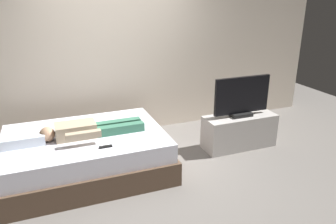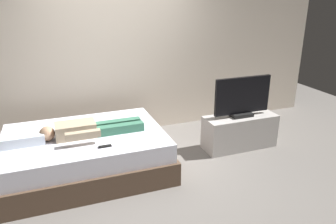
{
  "view_description": "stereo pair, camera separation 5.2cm",
  "coord_description": "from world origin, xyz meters",
  "px_view_note": "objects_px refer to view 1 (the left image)",
  "views": [
    {
      "loc": [
        -1.12,
        -3.56,
        2.21
      ],
      "look_at": [
        0.4,
        0.32,
        0.69
      ],
      "focal_mm": 34.96,
      "sensor_mm": 36.0,
      "label": 1
    },
    {
      "loc": [
        -1.07,
        -3.58,
        2.21
      ],
      "look_at": [
        0.4,
        0.32,
        0.69
      ],
      "focal_mm": 34.96,
      "sensor_mm": 36.0,
      "label": 2
    }
  ],
  "objects_px": {
    "person": "(87,130)",
    "tv_stand": "(239,131)",
    "bed": "(86,154)",
    "tv": "(242,97)",
    "pillow": "(23,139)",
    "remote": "(106,147)"
  },
  "relations": [
    {
      "from": "tv_stand",
      "to": "pillow",
      "type": "bearing_deg",
      "value": 178.95
    },
    {
      "from": "remote",
      "to": "tv_stand",
      "type": "distance_m",
      "value": 2.14
    },
    {
      "from": "bed",
      "to": "tv_stand",
      "type": "height_order",
      "value": "bed"
    },
    {
      "from": "person",
      "to": "pillow",
      "type": "bearing_deg",
      "value": 175.46
    },
    {
      "from": "bed",
      "to": "pillow",
      "type": "bearing_deg",
      "value": 180.0
    },
    {
      "from": "bed",
      "to": "person",
      "type": "xyz_separation_m",
      "value": [
        0.03,
        -0.06,
        0.36
      ]
    },
    {
      "from": "pillow",
      "to": "person",
      "type": "relative_size",
      "value": 0.38
    },
    {
      "from": "tv_stand",
      "to": "tv",
      "type": "xyz_separation_m",
      "value": [
        0.0,
        -0.0,
        0.53
      ]
    },
    {
      "from": "person",
      "to": "tv",
      "type": "height_order",
      "value": "tv"
    },
    {
      "from": "bed",
      "to": "tv",
      "type": "bearing_deg",
      "value": -1.37
    },
    {
      "from": "bed",
      "to": "remote",
      "type": "xyz_separation_m",
      "value": [
        0.18,
        -0.46,
        0.29
      ]
    },
    {
      "from": "tv_stand",
      "to": "tv",
      "type": "bearing_deg",
      "value": -90.0
    },
    {
      "from": "pillow",
      "to": "remote",
      "type": "relative_size",
      "value": 3.2
    },
    {
      "from": "remote",
      "to": "pillow",
      "type": "bearing_deg",
      "value": 152.28
    },
    {
      "from": "bed",
      "to": "pillow",
      "type": "relative_size",
      "value": 4.25
    },
    {
      "from": "bed",
      "to": "person",
      "type": "relative_size",
      "value": 1.62
    },
    {
      "from": "person",
      "to": "tv_stand",
      "type": "height_order",
      "value": "person"
    },
    {
      "from": "tv_stand",
      "to": "bed",
      "type": "bearing_deg",
      "value": 178.63
    },
    {
      "from": "bed",
      "to": "remote",
      "type": "height_order",
      "value": "remote"
    },
    {
      "from": "bed",
      "to": "tv_stand",
      "type": "relative_size",
      "value": 1.86
    },
    {
      "from": "tv",
      "to": "pillow",
      "type": "bearing_deg",
      "value": 178.95
    },
    {
      "from": "tv",
      "to": "tv_stand",
      "type": "bearing_deg",
      "value": 90.0
    }
  ]
}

